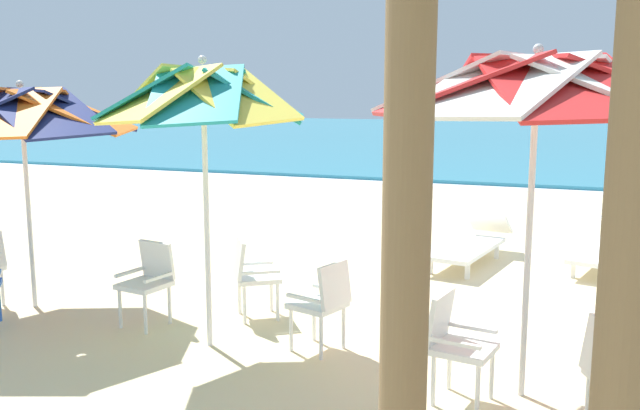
% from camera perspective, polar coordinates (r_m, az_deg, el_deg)
% --- Properties ---
extents(ground_plane, '(80.00, 80.00, 0.00)m').
position_cam_1_polar(ground_plane, '(9.04, 22.57, -6.84)').
color(ground_plane, beige).
extents(sea, '(80.00, 36.00, 0.10)m').
position_cam_1_polar(sea, '(35.94, 21.26, 5.04)').
color(sea, teal).
rests_on(sea, ground).
extents(surf_foam, '(80.00, 0.70, 0.01)m').
position_cam_1_polar(surf_foam, '(17.73, 21.70, 0.95)').
color(surf_foam, white).
rests_on(surf_foam, ground).
extents(beach_umbrella_0, '(2.57, 2.57, 2.76)m').
position_cam_1_polar(beach_umbrella_0, '(5.48, 17.41, 9.12)').
color(beach_umbrella_0, silver).
rests_on(beach_umbrella_0, ground).
extents(plastic_chair_0, '(0.60, 0.59, 0.87)m').
position_cam_1_polar(plastic_chair_0, '(5.31, 23.28, -12.63)').
color(plastic_chair_0, white).
rests_on(plastic_chair_0, ground).
extents(plastic_chair_1, '(0.54, 0.51, 0.87)m').
position_cam_1_polar(plastic_chair_1, '(5.60, 11.11, -10.87)').
color(plastic_chair_1, white).
rests_on(plastic_chair_1, ground).
extents(beach_umbrella_1, '(1.98, 1.98, 2.73)m').
position_cam_1_polar(beach_umbrella_1, '(6.42, -9.59, 8.67)').
color(beach_umbrella_1, silver).
rests_on(beach_umbrella_1, ground).
extents(plastic_chair_2, '(0.57, 0.55, 0.87)m').
position_cam_1_polar(plastic_chair_2, '(6.47, 0.28, -7.86)').
color(plastic_chair_2, white).
rests_on(plastic_chair_2, ground).
extents(plastic_chair_3, '(0.51, 0.53, 0.87)m').
position_cam_1_polar(plastic_chair_3, '(7.42, -13.94, -5.87)').
color(plastic_chair_3, white).
rests_on(plastic_chair_3, ground).
extents(plastic_chair_4, '(0.63, 0.62, 0.87)m').
position_cam_1_polar(plastic_chair_4, '(7.44, -5.67, -5.59)').
color(plastic_chair_4, white).
rests_on(plastic_chair_4, ground).
extents(beach_umbrella_2, '(2.47, 2.47, 2.53)m').
position_cam_1_polar(beach_umbrella_2, '(8.21, -23.37, 6.98)').
color(beach_umbrella_2, silver).
rests_on(beach_umbrella_2, ground).
extents(sun_lounger_1, '(1.11, 2.23, 0.62)m').
position_cam_1_polar(sun_lounger_1, '(10.35, 22.72, -3.23)').
color(sun_lounger_1, white).
rests_on(sun_lounger_1, ground).
extents(sun_lounger_2, '(1.00, 2.22, 0.62)m').
position_cam_1_polar(sun_lounger_2, '(10.01, 12.28, -3.11)').
color(sun_lounger_2, white).
rests_on(sun_lounger_2, ground).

